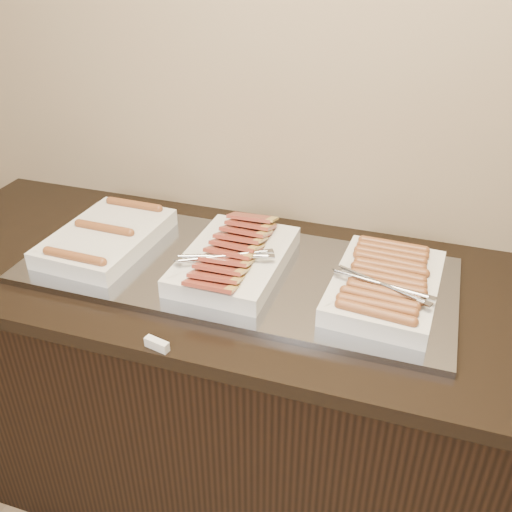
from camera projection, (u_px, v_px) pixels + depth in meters
The scene contains 6 objects.
counter at pixel (240, 390), 1.84m from camera, with size 2.06×0.76×0.90m.
warming_tray at pixel (236, 271), 1.60m from camera, with size 1.20×0.50×0.02m, color #8E919B.
dish_left at pixel (107, 237), 1.70m from camera, with size 0.28×0.41×0.07m.
dish_center at pixel (234, 258), 1.58m from camera, with size 0.28×0.42×0.10m.
dish_right at pixel (385, 284), 1.47m from camera, with size 0.29×0.40×0.08m.
label_holder at pixel (157, 344), 1.33m from camera, with size 0.06×0.02×0.02m, color silver.
Camera 1 is at (0.47, 0.87, 1.78)m, focal length 40.00 mm.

